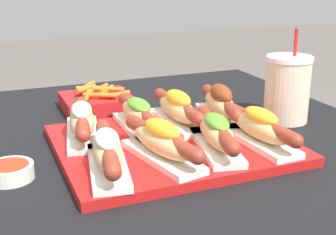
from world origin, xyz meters
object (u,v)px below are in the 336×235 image
hot_dog_1 (162,141)px  hot_dog_6 (178,109)px  hot_dog_5 (137,115)px  drink_cup (287,89)px  fries_basket (97,101)px  serving_tray (172,144)px  hot_dog_4 (82,121)px  hot_dog_3 (260,127)px  hot_dog_7 (221,104)px  sauce_bowl (10,171)px  hot_dog_0 (107,151)px  hot_dog_2 (216,133)px

hot_dog_1 → hot_dog_6: size_ratio=0.98×
hot_dog_5 → hot_dog_6: bearing=2.4°
drink_cup → fries_basket: bearing=146.4°
serving_tray → hot_dog_4: 0.18m
fries_basket → hot_dog_3: bearing=-61.3°
hot_dog_7 → sauce_bowl: hot_dog_7 is taller
hot_dog_7 → hot_dog_0: bearing=-151.5°
hot_dog_0 → hot_dog_4: (-0.01, 0.17, 0.00)m
hot_dog_0 → hot_dog_1: 0.10m
hot_dog_0 → hot_dog_4: size_ratio=1.00×
hot_dog_0 → hot_dog_1: (0.10, 0.00, 0.00)m
hot_dog_6 → sauce_bowl: size_ratio=2.88×
serving_tray → hot_dog_1: hot_dog_1 is taller
hot_dog_4 → hot_dog_1: bearing=-57.6°
hot_dog_1 → hot_dog_4: size_ratio=1.00×
hot_dog_3 → drink_cup: drink_cup is taller
hot_dog_6 → hot_dog_7: 0.10m
hot_dog_1 → hot_dog_4: 0.19m
hot_dog_4 → sauce_bowl: size_ratio=2.83×
hot_dog_7 → fries_basket: size_ratio=1.38×
hot_dog_6 → hot_dog_4: bearing=179.9°
hot_dog_4 → hot_dog_6: bearing=-0.1°
hot_dog_2 → hot_dog_3: size_ratio=0.98×
hot_dog_4 → hot_dog_6: (0.20, -0.00, 0.00)m
serving_tray → hot_dog_1: bearing=-123.0°
sauce_bowl → hot_dog_4: bearing=35.2°
hot_dog_4 → sauce_bowl: bearing=-144.8°
fries_basket → hot_dog_6: bearing=-62.8°
hot_dog_3 → hot_dog_0: bearing=-179.1°
hot_dog_3 → hot_dog_7: size_ratio=1.01×
hot_dog_2 → fries_basket: bearing=108.1°
hot_dog_3 → hot_dog_5: hot_dog_3 is taller
hot_dog_0 → hot_dog_4: bearing=91.8°
hot_dog_0 → hot_dog_3: size_ratio=0.99×
hot_dog_5 → sauce_bowl: (-0.26, -0.10, -0.04)m
hot_dog_6 → drink_cup: size_ratio=1.10×
hot_dog_4 → hot_dog_7: 0.30m
hot_dog_3 → hot_dog_6: 0.19m
hot_dog_1 → fries_basket: size_ratio=1.37×
serving_tray → fries_basket: bearing=102.6°
hot_dog_2 → drink_cup: 0.29m
hot_dog_2 → drink_cup: (0.25, 0.14, 0.02)m
hot_dog_0 → fries_basket: (0.08, 0.40, -0.03)m
hot_dog_4 → hot_dog_6: 0.20m
hot_dog_4 → fries_basket: size_ratio=1.37×
hot_dog_3 → fries_basket: 0.45m
hot_dog_2 → hot_dog_6: bearing=93.0°
hot_dog_4 → hot_dog_5: hot_dog_4 is taller
hot_dog_1 → hot_dog_2: hot_dog_1 is taller
serving_tray → hot_dog_6: 0.10m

